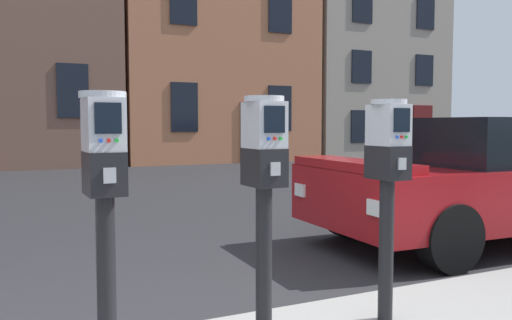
% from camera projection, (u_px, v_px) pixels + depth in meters
% --- Properties ---
extents(parking_meter_near_kerb, '(0.22, 0.25, 1.37)m').
position_uv_depth(parking_meter_near_kerb, '(104.00, 182.00, 2.47)').
color(parking_meter_near_kerb, black).
rests_on(parking_meter_near_kerb, sidewalk_slab).
extents(parking_meter_twin_adjacent, '(0.22, 0.25, 1.36)m').
position_uv_depth(parking_meter_twin_adjacent, '(264.00, 175.00, 2.83)').
color(parking_meter_twin_adjacent, black).
rests_on(parking_meter_twin_adjacent, sidewalk_slab).
extents(parking_meter_end_of_row, '(0.22, 0.25, 1.36)m').
position_uv_depth(parking_meter_end_of_row, '(388.00, 169.00, 3.19)').
color(parking_meter_end_of_row, black).
rests_on(parking_meter_end_of_row, sidewalk_slab).
extents(parked_car_red_compact, '(4.48, 1.96, 1.42)m').
position_uv_depth(parked_car_red_compact, '(499.00, 176.00, 6.10)').
color(parked_car_red_compact, maroon).
rests_on(parked_car_red_compact, ground_plane).
extents(townhouse_cream_stone, '(6.23, 5.63, 9.07)m').
position_uv_depth(townhouse_cream_stone, '(352.00, 51.00, 23.01)').
color(townhouse_cream_stone, '#9E9384').
rests_on(townhouse_cream_stone, ground_plane).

